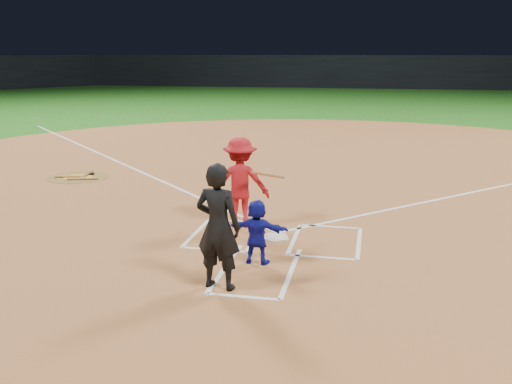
% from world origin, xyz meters
% --- Properties ---
extents(ground, '(120.00, 120.00, 0.00)m').
position_xyz_m(ground, '(0.00, 0.00, 0.00)').
color(ground, '#1B5A16').
rests_on(ground, ground).
extents(home_plate_dirt, '(28.00, 28.00, 0.01)m').
position_xyz_m(home_plate_dirt, '(0.00, 6.00, 0.01)').
color(home_plate_dirt, '#965A31').
rests_on(home_plate_dirt, ground).
extents(stadium_wall_far, '(80.00, 1.20, 3.20)m').
position_xyz_m(stadium_wall_far, '(0.00, 48.00, 1.60)').
color(stadium_wall_far, black).
rests_on(stadium_wall_far, ground).
extents(home_plate, '(0.60, 0.60, 0.02)m').
position_xyz_m(home_plate, '(0.00, 0.00, 0.02)').
color(home_plate, silver).
rests_on(home_plate, home_plate_dirt).
extents(on_deck_circle, '(1.70, 1.70, 0.01)m').
position_xyz_m(on_deck_circle, '(-6.45, 4.22, 0.02)').
color(on_deck_circle, brown).
rests_on(on_deck_circle, home_plate_dirt).
extents(on_deck_logo, '(0.80, 0.80, 0.00)m').
position_xyz_m(on_deck_logo, '(-6.45, 4.22, 0.02)').
color(on_deck_logo, gold).
rests_on(on_deck_logo, on_deck_circle).
extents(on_deck_bat_a, '(0.15, 0.84, 0.06)m').
position_xyz_m(on_deck_bat_a, '(-6.30, 4.47, 0.05)').
color(on_deck_bat_a, brown).
rests_on(on_deck_bat_a, on_deck_circle).
extents(on_deck_bat_b, '(0.83, 0.28, 0.06)m').
position_xyz_m(on_deck_bat_b, '(-6.65, 4.12, 0.05)').
color(on_deck_bat_b, olive).
rests_on(on_deck_bat_b, on_deck_circle).
extents(on_deck_bat_c, '(0.81, 0.34, 0.06)m').
position_xyz_m(on_deck_bat_c, '(-6.15, 3.92, 0.05)').
color(on_deck_bat_c, '#9F6E3A').
rests_on(on_deck_bat_c, on_deck_circle).
extents(bat_weight_donut, '(0.19, 0.19, 0.05)m').
position_xyz_m(bat_weight_donut, '(-6.25, 4.62, 0.05)').
color(bat_weight_donut, black).
rests_on(bat_weight_donut, on_deck_circle).
extents(catcher, '(1.05, 0.41, 1.11)m').
position_xyz_m(catcher, '(-0.08, -1.40, 0.57)').
color(catcher, '#13169A').
rests_on(catcher, home_plate_dirt).
extents(umpire, '(0.78, 0.58, 1.93)m').
position_xyz_m(umpire, '(-0.43, -2.53, 0.98)').
color(umpire, black).
rests_on(umpire, home_plate_dirt).
extents(chalk_markings, '(28.35, 17.32, 0.01)m').
position_xyz_m(chalk_markings, '(0.00, 5.29, 0.01)').
color(chalk_markings, white).
rests_on(chalk_markings, home_plate_dirt).
extents(batter_at_plate, '(1.54, 0.95, 1.83)m').
position_xyz_m(batter_at_plate, '(-0.84, 0.61, 0.93)').
color(batter_at_plate, '#AA121A').
rests_on(batter_at_plate, home_plate_dirt).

